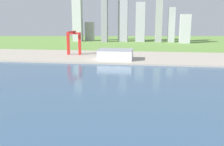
# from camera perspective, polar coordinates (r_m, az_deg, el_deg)

# --- Properties ---
(ground_plane) EXTENTS (2400.00, 2400.00, 0.00)m
(ground_plane) POSITION_cam_1_polar(r_m,az_deg,el_deg) (225.79, -0.23, -3.44)
(ground_plane) COLOR olive
(water_bay) EXTENTS (840.00, 360.00, 0.15)m
(water_bay) POSITION_cam_1_polar(r_m,az_deg,el_deg) (169.53, -3.34, -8.72)
(water_bay) COLOR #385675
(water_bay) RESTS_ON ground
(industrial_pier) EXTENTS (840.00, 140.00, 2.50)m
(industrial_pier) POSITION_cam_1_polar(r_m,az_deg,el_deg) (410.77, 3.78, 3.68)
(industrial_pier) COLOR #A79C8D
(industrial_pier) RESTS_ON ground
(port_crane_red) EXTENTS (22.57, 40.43, 40.56)m
(port_crane_red) POSITION_cam_1_polar(r_m,az_deg,el_deg) (430.53, -8.83, 7.97)
(port_crane_red) COLOR red
(port_crane_red) RESTS_ON industrial_pier
(warehouse_main) EXTENTS (51.72, 34.50, 15.54)m
(warehouse_main) POSITION_cam_1_polar(r_m,az_deg,el_deg) (374.57, 0.81, 4.30)
(warehouse_main) COLOR white
(warehouse_main) RESTS_ON industrial_pier
(distant_skyline) EXTENTS (332.61, 54.22, 156.86)m
(distant_skyline) POSITION_cam_1_polar(r_m,az_deg,el_deg) (728.76, 3.39, 12.15)
(distant_skyline) COLOR #AAAEAE
(distant_skyline) RESTS_ON ground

